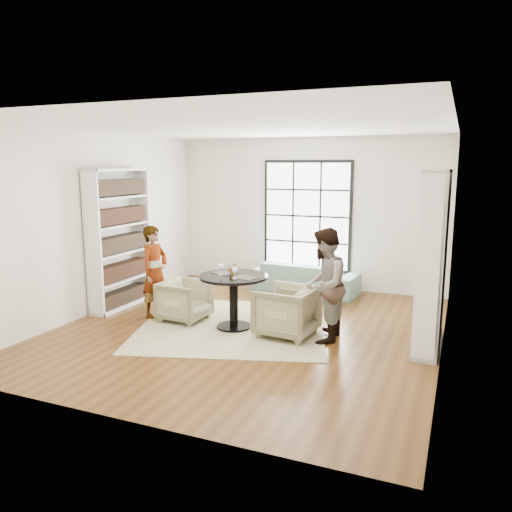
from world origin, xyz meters
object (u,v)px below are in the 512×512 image
at_px(armchair_left, 185,301).
at_px(flower_centerpiece, 233,268).
at_px(pedestal_table, 234,290).
at_px(sofa, 305,278).
at_px(person_right, 324,285).
at_px(wine_glass_right, 235,270).
at_px(armchair_right, 286,311).
at_px(wine_glass_left, 221,267).
at_px(person_left, 155,272).

relative_size(armchair_left, flower_centerpiece, 3.61).
bearing_deg(pedestal_table, sofa, 81.79).
xyz_separation_m(person_right, flower_centerpiece, (-1.41, 0.04, 0.12)).
bearing_deg(wine_glass_right, flower_centerpiece, 119.51).
relative_size(armchair_left, armchair_right, 0.88).
bearing_deg(flower_centerpiece, armchair_left, 178.16).
bearing_deg(armchair_left, flower_centerpiece, -88.77).
bearing_deg(armchair_left, person_right, -88.66).
bearing_deg(armchair_left, sofa, -24.11).
bearing_deg(wine_glass_left, pedestal_table, 12.75).
bearing_deg(person_right, person_left, -94.30).
xyz_separation_m(armchair_right, wine_glass_left, (-1.04, -0.03, 0.58)).
relative_size(sofa, flower_centerpiece, 10.34).
height_order(sofa, armchair_left, armchair_left).
bearing_deg(sofa, flower_centerpiece, 85.90).
bearing_deg(person_right, flower_centerpiece, -94.56).
xyz_separation_m(pedestal_table, sofa, (0.36, 2.49, -0.30)).
relative_size(armchair_left, wine_glass_right, 4.12).
xyz_separation_m(wine_glass_right, flower_centerpiece, (-0.12, 0.22, -0.03)).
bearing_deg(wine_glass_left, person_right, 1.10).
xyz_separation_m(sofa, wine_glass_right, (-0.25, -2.68, 0.65)).
height_order(sofa, wine_glass_right, wine_glass_right).
bearing_deg(sofa, person_right, 117.12).
bearing_deg(wine_glass_left, flower_centerpiece, 22.53).
xyz_separation_m(armchair_left, wine_glass_right, (1.00, -0.24, 0.63)).
height_order(person_right, wine_glass_right, person_right).
bearing_deg(wine_glass_right, person_left, 171.00).
relative_size(armchair_right, wine_glass_right, 4.67).
height_order(wine_glass_right, flower_centerpiece, flower_centerpiece).
xyz_separation_m(armchair_left, person_left, (-0.55, 0.00, 0.43)).
bearing_deg(armchair_right, person_right, 95.71).
distance_m(person_right, wine_glass_right, 1.31).
distance_m(person_right, flower_centerpiece, 1.42).
xyz_separation_m(armchair_right, wine_glass_right, (-0.74, -0.18, 0.58)).
relative_size(armchair_right, person_right, 0.50).
height_order(armchair_right, wine_glass_left, wine_glass_left).
distance_m(armchair_right, person_right, 0.70).
relative_size(wine_glass_left, wine_glass_right, 1.01).
distance_m(person_left, wine_glass_left, 1.27).
bearing_deg(armchair_right, wine_glass_left, -82.61).
bearing_deg(flower_centerpiece, sofa, 81.31).
bearing_deg(wine_glass_right, pedestal_table, 119.33).
xyz_separation_m(sofa, armchair_left, (-1.25, -2.43, 0.03)).
relative_size(pedestal_table, flower_centerpiece, 5.24).
distance_m(wine_glass_left, flower_centerpiece, 0.19).
height_order(armchair_right, person_right, person_right).
height_order(person_right, wine_glass_left, person_right).
xyz_separation_m(person_right, wine_glass_left, (-1.59, -0.03, 0.15)).
xyz_separation_m(person_right, wine_glass_right, (-1.29, -0.18, 0.15)).
xyz_separation_m(pedestal_table, person_right, (1.40, -0.01, 0.21)).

